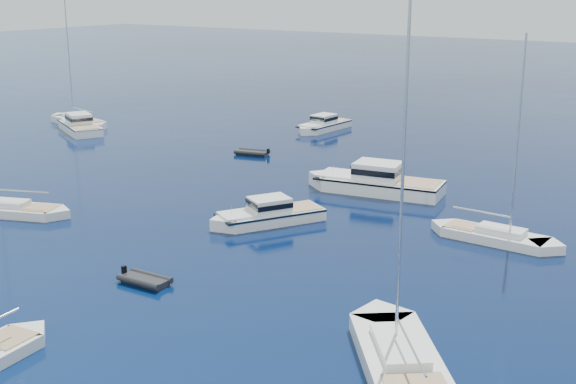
% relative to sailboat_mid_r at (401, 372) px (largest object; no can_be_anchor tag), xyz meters
% --- Properties ---
extents(ground, '(400.00, 400.00, 0.00)m').
position_rel_sailboat_mid_r_xyz_m(ground, '(-10.67, -6.20, 0.00)').
color(ground, navy).
rests_on(ground, ground).
extents(motor_cruiser_left, '(6.95, 9.14, 2.36)m').
position_rel_sailboat_mid_r_xyz_m(motor_cruiser_left, '(-16.97, 14.23, 0.00)').
color(motor_cruiser_left, silver).
rests_on(motor_cruiser_left, ground).
extents(motor_cruiser_centre, '(12.48, 5.49, 3.16)m').
position_rel_sailboat_mid_r_xyz_m(motor_cruiser_centre, '(-14.33, 25.73, 0.00)').
color(motor_cruiser_centre, white).
rests_on(motor_cruiser_centre, ground).
extents(motor_cruiser_far_l, '(10.45, 7.48, 2.67)m').
position_rel_sailboat_mid_r_xyz_m(motor_cruiser_far_l, '(-54.06, 30.32, 0.00)').
color(motor_cruiser_far_l, white).
rests_on(motor_cruiser_far_l, ground).
extents(motor_cruiser_horizon, '(3.42, 9.00, 2.31)m').
position_rel_sailboat_mid_r_xyz_m(motor_cruiser_horizon, '(-31.21, 46.06, 0.00)').
color(motor_cruiser_horizon, white).
rests_on(motor_cruiser_horizon, ground).
extents(sailboat_mid_r, '(10.22, 11.95, 18.45)m').
position_rel_sailboat_mid_r_xyz_m(sailboat_mid_r, '(0.00, 0.00, 0.00)').
color(sailboat_mid_r, white).
rests_on(sailboat_mid_r, ground).
extents(sailboat_mid_l, '(10.02, 5.73, 14.33)m').
position_rel_sailboat_mid_r_xyz_m(sailboat_mid_l, '(-33.76, 5.70, 0.00)').
color(sailboat_mid_l, silver).
rests_on(sailboat_mid_l, ground).
extents(sailboat_centre, '(9.63, 2.93, 14.00)m').
position_rel_sailboat_mid_r_xyz_m(sailboat_centre, '(-2.21, 19.21, 0.00)').
color(sailboat_centre, silver).
rests_on(sailboat_centre, ground).
extents(sailboat_far_l, '(11.98, 5.82, 17.05)m').
position_rel_sailboat_mid_r_xyz_m(sailboat_far_l, '(-57.26, 33.08, 0.00)').
color(sailboat_far_l, silver).
rests_on(sailboat_far_l, ground).
extents(tender_grey_near, '(3.17, 1.84, 0.95)m').
position_rel_sailboat_mid_r_xyz_m(tender_grey_near, '(-16.42, 1.29, 0.00)').
color(tender_grey_near, black).
rests_on(tender_grey_near, ground).
extents(tender_grey_far, '(3.76, 2.62, 0.95)m').
position_rel_sailboat_mid_r_xyz_m(tender_grey_far, '(-30.59, 31.32, 0.00)').
color(tender_grey_far, black).
rests_on(tender_grey_far, ground).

